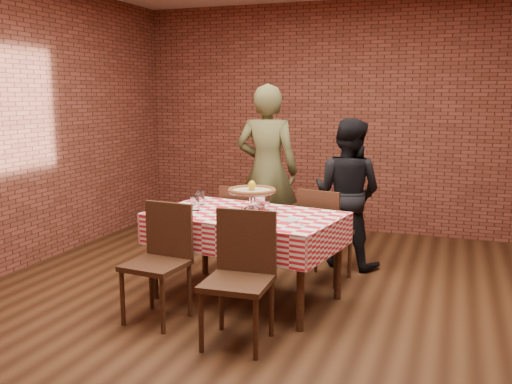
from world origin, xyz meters
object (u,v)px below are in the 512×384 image
(diner_black, at_px, (347,193))
(chair_near_left, at_px, (156,265))
(condiment_caddy, at_px, (263,199))
(diner_olive, at_px, (267,171))
(chair_near_right, at_px, (237,281))
(water_glass_right, at_px, (200,198))
(water_glass_left, at_px, (195,203))
(pizza_stand, at_px, (252,202))
(chair_far_right, at_px, (326,234))
(table, at_px, (246,257))
(pizza, at_px, (252,191))
(chair_far_left, at_px, (245,227))

(diner_black, bearing_deg, chair_near_left, 73.82)
(chair_near_left, relative_size, diner_black, 0.60)
(condiment_caddy, bearing_deg, diner_olive, 123.49)
(chair_near_right, bearing_deg, diner_black, 77.52)
(water_glass_right, height_order, condiment_caddy, condiment_caddy)
(water_glass_left, xyz_separation_m, chair_near_left, (-0.03, -0.64, -0.37))
(pizza_stand, bearing_deg, chair_far_right, 54.48)
(condiment_caddy, xyz_separation_m, diner_olive, (-0.34, 1.10, 0.10))
(diner_olive, distance_m, diner_black, 0.92)
(table, bearing_deg, chair_far_right, 53.30)
(water_glass_left, relative_size, diner_black, 0.08)
(water_glass_left, xyz_separation_m, water_glass_right, (-0.07, 0.24, 0.00))
(chair_near_right, height_order, chair_far_right, chair_near_right)
(table, distance_m, chair_near_right, 0.90)
(pizza_stand, xyz_separation_m, condiment_caddy, (0.01, 0.24, -0.02))
(pizza_stand, distance_m, pizza, 0.10)
(water_glass_right, bearing_deg, pizza, -16.61)
(water_glass_left, height_order, condiment_caddy, condiment_caddy)
(water_glass_left, distance_m, diner_olive, 1.43)
(table, height_order, chair_near_left, chair_near_left)
(table, height_order, chair_far_left, chair_far_left)
(water_glass_left, distance_m, chair_near_left, 0.74)
(pizza, xyz_separation_m, chair_near_left, (-0.53, -0.72, -0.49))
(water_glass_left, bearing_deg, pizza_stand, 8.42)
(chair_near_left, relative_size, chair_far_right, 1.02)
(chair_far_right, bearing_deg, condiment_caddy, 53.27)
(chair_near_right, distance_m, diner_olive, 2.34)
(diner_olive, bearing_deg, pizza_stand, 98.51)
(water_glass_right, bearing_deg, chair_near_right, -53.42)
(table, distance_m, pizza_stand, 0.48)
(chair_near_left, distance_m, diner_black, 2.26)
(pizza_stand, distance_m, chair_far_left, 0.93)
(condiment_caddy, relative_size, chair_far_left, 0.17)
(pizza_stand, relative_size, chair_near_right, 0.44)
(chair_near_left, xyz_separation_m, chair_far_left, (0.17, 1.46, -0.02))
(pizza_stand, height_order, condiment_caddy, pizza_stand)
(water_glass_left, height_order, chair_far_left, water_glass_left)
(water_glass_left, bearing_deg, pizza, 8.42)
(table, relative_size, pizza, 3.80)
(table, relative_size, pizza_stand, 3.79)
(pizza, bearing_deg, condiment_caddy, 87.40)
(water_glass_left, xyz_separation_m, chair_far_right, (0.98, 0.76, -0.37))
(water_glass_right, height_order, chair_near_right, chair_near_right)
(chair_near_right, bearing_deg, pizza, 100.97)
(chair_far_right, bearing_deg, water_glass_right, 36.73)
(diner_olive, bearing_deg, chair_far_left, 81.78)
(table, xyz_separation_m, water_glass_left, (-0.45, -0.04, 0.44))
(diner_olive, bearing_deg, chair_near_left, 79.38)
(water_glass_left, distance_m, condiment_caddy, 0.60)
(diner_olive, xyz_separation_m, diner_black, (0.90, -0.11, -0.17))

